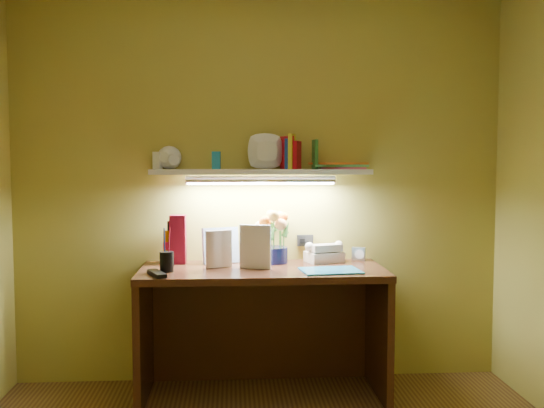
% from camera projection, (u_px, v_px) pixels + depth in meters
% --- Properties ---
extents(desk, '(1.40, 0.60, 0.75)m').
position_uv_depth(desk, '(263.00, 332.00, 3.50)').
color(desk, '#33190D').
rests_on(desk, ground).
extents(flower_bouquet, '(0.25, 0.25, 0.33)m').
position_uv_depth(flower_bouquet, '(272.00, 235.00, 3.65)').
color(flower_bouquet, '#0D0F36').
rests_on(flower_bouquet, desk).
extents(telephone, '(0.25, 0.21, 0.13)m').
position_uv_depth(telephone, '(324.00, 252.00, 3.68)').
color(telephone, '#F8E5D0').
rests_on(telephone, desk).
extents(desk_clock, '(0.09, 0.07, 0.08)m').
position_uv_depth(desk_clock, '(359.00, 254.00, 3.74)').
color(desk_clock, silver).
rests_on(desk_clock, desk).
extents(whisky_bottle, '(0.07, 0.07, 0.25)m').
position_uv_depth(whisky_bottle, '(170.00, 242.00, 3.63)').
color(whisky_bottle, '#AB5C04').
rests_on(whisky_bottle, desk).
extents(whisky_box, '(0.09, 0.09, 0.29)m').
position_uv_depth(whisky_box, '(178.00, 239.00, 3.63)').
color(whisky_box, '#5E0819').
rests_on(whisky_box, desk).
extents(pen_cup, '(0.10, 0.10, 0.19)m').
position_uv_depth(pen_cup, '(167.00, 255.00, 3.35)').
color(pen_cup, black).
rests_on(pen_cup, desk).
extents(art_card, '(0.22, 0.11, 0.22)m').
position_uv_depth(art_card, '(221.00, 245.00, 3.63)').
color(art_card, white).
rests_on(art_card, desk).
extents(tv_remote, '(0.13, 0.20, 0.02)m').
position_uv_depth(tv_remote, '(157.00, 274.00, 3.24)').
color(tv_remote, black).
rests_on(tv_remote, desk).
extents(blue_folder, '(0.35, 0.27, 0.01)m').
position_uv_depth(blue_folder, '(331.00, 271.00, 3.37)').
color(blue_folder, '#1F8AC4').
rests_on(blue_folder, desk).
extents(desk_book_a, '(0.16, 0.08, 0.22)m').
position_uv_depth(desk_book_a, '(206.00, 250.00, 3.44)').
color(desk_book_a, silver).
rests_on(desk_book_a, desk).
extents(desk_book_b, '(0.18, 0.08, 0.25)m').
position_uv_depth(desk_book_b, '(239.00, 246.00, 3.46)').
color(desk_book_b, white).
rests_on(desk_book_b, desk).
extents(wall_shelf, '(1.31, 0.31, 0.24)m').
position_uv_depth(wall_shelf, '(259.00, 166.00, 3.61)').
color(wall_shelf, white).
rests_on(wall_shelf, ground).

